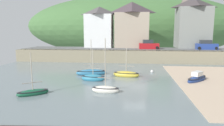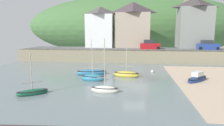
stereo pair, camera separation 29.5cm
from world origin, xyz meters
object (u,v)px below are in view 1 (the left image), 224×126
at_px(rowboat_small_beached, 105,89).
at_px(parked_car_by_wall, 206,46).
at_px(waterfront_building_left, 99,27).
at_px(church_with_spire, 186,17).
at_px(dinghy_open_wooden, 93,78).
at_px(waterfront_building_centre, 132,24).
at_px(waterfront_building_right, 193,23).
at_px(sailboat_white_hull, 126,74).
at_px(motorboat_with_cabin, 33,92).
at_px(sailboat_nearest_shore, 91,72).
at_px(mooring_buoy, 152,71).
at_px(sailboat_tall_mast, 197,79).
at_px(parked_car_near_slipway, 149,45).

xyz_separation_m(rowboat_small_beached, parked_car_by_wall, (17.65, 23.61, 2.90)).
bearing_deg(waterfront_building_left, rowboat_small_beached, -79.24).
distance_m(rowboat_small_beached, parked_car_by_wall, 29.62).
bearing_deg(church_with_spire, dinghy_open_wooden, -122.63).
xyz_separation_m(waterfront_building_left, waterfront_building_centre, (7.60, 0.00, 0.50)).
bearing_deg(waterfront_building_right, sailboat_white_hull, -124.27).
xyz_separation_m(waterfront_building_left, rowboat_small_beached, (5.34, -28.11, -6.87)).
bearing_deg(waterfront_building_left, motorboat_with_cabin, -93.04).
bearing_deg(sailboat_nearest_shore, parked_car_by_wall, 23.63).
bearing_deg(dinghy_open_wooden, rowboat_small_beached, -60.65).
bearing_deg(rowboat_small_beached, parked_car_by_wall, 56.28).
distance_m(church_with_spire, dinghy_open_wooden, 33.77).
bearing_deg(church_with_spire, rowboat_small_beached, -115.45).
bearing_deg(dinghy_open_wooden, sailboat_white_hull, 37.42).
xyz_separation_m(waterfront_building_left, waterfront_building_right, (21.26, 0.00, 0.83)).
xyz_separation_m(sailboat_nearest_shore, mooring_buoy, (8.73, 2.54, -0.18)).
bearing_deg(sailboat_white_hull, mooring_buoy, 49.27).
bearing_deg(sailboat_white_hull, parked_car_by_wall, 54.94).
distance_m(waterfront_building_right, sailboat_tall_mast, 24.39).
height_order(waterfront_building_right, sailboat_tall_mast, waterfront_building_right).
bearing_deg(sailboat_tall_mast, waterfront_building_centre, 63.51).
relative_size(waterfront_building_centre, sailboat_nearest_shore, 1.99).
relative_size(sailboat_white_hull, parked_car_by_wall, 0.99).
relative_size(waterfront_building_centre, parked_car_near_slipway, 2.48).
height_order(sailboat_nearest_shore, mooring_buoy, sailboat_nearest_shore).
bearing_deg(mooring_buoy, waterfront_building_right, 59.50).
xyz_separation_m(waterfront_building_right, sailboat_white_hull, (-14.10, -20.69, -7.70)).
bearing_deg(waterfront_building_right, parked_car_near_slipway, -155.72).
distance_m(church_with_spire, sailboat_nearest_shore, 31.68).
relative_size(rowboat_small_beached, motorboat_with_cabin, 1.31).
height_order(waterfront_building_left, sailboat_white_hull, waterfront_building_left).
relative_size(waterfront_building_left, parked_car_by_wall, 2.26).
xyz_separation_m(waterfront_building_centre, parked_car_near_slipway, (3.69, -4.50, -4.46)).
bearing_deg(parked_car_by_wall, church_with_spire, 107.40).
bearing_deg(dinghy_open_wooden, waterfront_building_right, 56.25).
bearing_deg(parked_car_by_wall, sailboat_white_hull, -132.53).
distance_m(waterfront_building_centre, motorboat_with_cabin, 31.96).
height_order(sailboat_white_hull, parked_car_by_wall, parked_car_by_wall).
height_order(church_with_spire, rowboat_small_beached, church_with_spire).
xyz_separation_m(sailboat_white_hull, motorboat_with_cabin, (-8.74, -9.00, -0.06)).
relative_size(waterfront_building_right, parked_car_by_wall, 2.66).
distance_m(sailboat_tall_mast, dinghy_open_wooden, 12.88).
bearing_deg(waterfront_building_left, dinghy_open_wooden, -82.44).
height_order(waterfront_building_left, church_with_spire, church_with_spire).
height_order(parked_car_near_slipway, parked_car_by_wall, same).
relative_size(waterfront_building_left, motorboat_with_cabin, 2.19).
bearing_deg(sailboat_white_hull, sailboat_tall_mast, -2.63).
xyz_separation_m(rowboat_small_beached, mooring_buoy, (5.59, 10.58, -0.16)).
height_order(dinghy_open_wooden, parked_car_near_slipway, parked_car_near_slipway).
height_order(waterfront_building_centre, sailboat_tall_mast, waterfront_building_centre).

